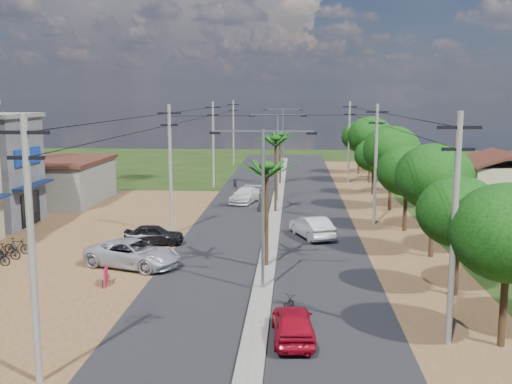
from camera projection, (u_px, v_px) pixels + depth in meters
The scene contains 37 objects.
ground at pixel (263, 291), 29.54m from camera, with size 160.00×160.00×0.00m, color black.
road at pixel (273, 226), 44.32m from camera, with size 12.00×110.00×0.04m, color black.
median at pixel (275, 217), 47.27m from camera, with size 1.00×90.00×0.18m, color #605E56.
dirt_lot_west at pixel (36, 246), 38.36m from camera, with size 18.00×46.00×0.04m, color #50381B.
dirt_shoulder_east at pixel (389, 228), 43.79m from camera, with size 5.00×90.00×0.03m, color #50381B.
low_shed at pixel (46, 181), 54.20m from camera, with size 10.40×10.40×3.95m.
house_east_far at pixel (505, 174), 55.44m from camera, with size 7.60×7.50×4.60m.
tree_east_a at pixel (508, 233), 22.32m from camera, with size 4.40×4.40×6.37m.
tree_east_b at pixel (459, 212), 28.31m from camera, with size 4.00×4.00×5.83m.
tree_east_c at pixel (434, 177), 35.06m from camera, with size 4.60×4.60×6.83m.
tree_east_d at pixel (407, 171), 42.06m from camera, with size 4.20×4.20×6.13m.
tree_east_e at pixel (392, 150), 49.82m from camera, with size 4.80×4.80×7.14m.
tree_east_f at pixel (374, 155), 57.91m from camera, with size 3.80×3.80×5.52m.
tree_east_g at pixel (370, 136), 65.55m from camera, with size 5.00×5.00×7.38m.
tree_east_h at pixel (359, 137), 73.54m from camera, with size 4.40×4.40×6.52m.
palm_median_near at pixel (267, 170), 32.61m from camera, with size 2.00×2.00×6.15m.
palm_median_mid at pixel (276, 142), 48.32m from camera, with size 2.00×2.00×6.55m.
palm_median_far at pixel (280, 137), 64.19m from camera, with size 2.00×2.00×5.85m.
streetlight_near at pixel (263, 196), 28.79m from camera, with size 5.10×0.18×8.00m.
streetlight_mid at pixel (277, 150), 53.42m from camera, with size 5.10×0.18×8.00m.
streetlight_far at pixel (283, 133), 78.06m from camera, with size 5.10×0.18×8.00m.
utility_pole_w_a at pixel (31, 245), 19.37m from camera, with size 1.60×0.24×9.00m.
utility_pole_w_b at pixel (170, 167), 41.05m from camera, with size 1.60×0.24×9.00m.
utility_pole_w_c at pixel (213, 142), 62.73m from camera, with size 1.60×0.24×9.00m.
utility_pole_w_d at pixel (233, 131), 83.43m from camera, with size 1.60×0.24×9.00m.
utility_pole_e_a at pixel (454, 225), 22.41m from camera, with size 1.60×0.24×9.00m.
utility_pole_e_b at pixel (376, 162), 44.09m from camera, with size 1.60×0.24×9.00m.
utility_pole_e_c at pixel (349, 140), 65.77m from camera, with size 1.60×0.24×9.00m.
car_red_near at pixel (293, 324), 23.50m from camera, with size 1.60×3.98×1.36m, color maroon.
car_silver_mid at pixel (312, 227), 40.52m from camera, with size 1.59×4.56×1.50m, color #A9ABB1.
car_white_far at pixel (245, 196), 54.02m from camera, with size 1.87×4.61×1.34m, color beige.
car_parked_silver at pixel (133, 254), 33.59m from camera, with size 2.53×5.48×1.52m, color #A9ABB1.
car_parked_dark at pixel (154, 235), 38.70m from camera, with size 1.54×3.83×1.30m, color black.
moto_rider_east at pixel (286, 307), 26.21m from camera, with size 0.54×1.55×0.82m, color black.
moto_rider_west_a at pixel (262, 206), 50.18m from camera, with size 0.59×1.70×0.89m, color black.
moto_rider_west_b at pixel (235, 184), 62.49m from camera, with size 0.44×1.57×0.95m, color black.
roadside_sign at pixel (106, 277), 30.33m from camera, with size 0.28×1.13×0.95m.
Camera 1 is at (1.47, -28.36, 9.52)m, focal length 42.00 mm.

